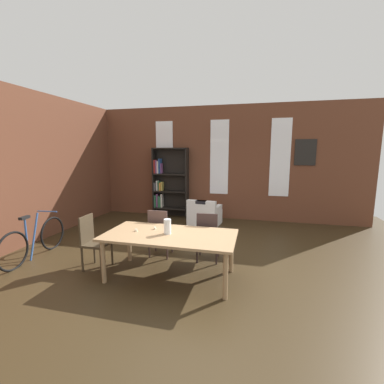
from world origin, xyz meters
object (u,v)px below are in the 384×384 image
(vase_on_table, at_px, (167,226))
(armchair_white, at_px, (204,215))
(bicycle_second, at_px, (34,240))
(dining_chair_far_right, at_px, (208,235))
(dining_chair_far_left, at_px, (160,231))
(dining_table, at_px, (170,238))
(dining_chair_head_left, at_px, (93,240))
(bookshelf_tall, at_px, (168,182))
(potted_plant_by_shelf, at_px, (155,218))

(vase_on_table, bearing_deg, armchair_white, 90.13)
(armchair_white, xyz_separation_m, bicycle_second, (-2.76, -2.99, 0.07))
(dining_chair_far_right, height_order, dining_chair_far_left, same)
(dining_table, height_order, vase_on_table, vase_on_table)
(dining_chair_far_left, distance_m, dining_chair_head_left, 1.22)
(dining_chair_far_left, bearing_deg, armchair_white, 79.67)
(bookshelf_tall, distance_m, bicycle_second, 4.05)
(dining_chair_far_left, relative_size, armchair_white, 1.06)
(bicycle_second, bearing_deg, armchair_white, 47.31)
(dining_table, xyz_separation_m, dining_chair_far_right, (0.48, 0.76, -0.16))
(dining_chair_head_left, xyz_separation_m, bicycle_second, (-1.38, 0.11, -0.16))
(bookshelf_tall, bearing_deg, bicycle_second, -111.25)
(vase_on_table, xyz_separation_m, dining_chair_far_left, (-0.43, 0.76, -0.35))
(dining_chair_head_left, relative_size, armchair_white, 1.06)
(bookshelf_tall, xyz_separation_m, bicycle_second, (-1.44, -3.71, -0.74))
(bicycle_second, bearing_deg, vase_on_table, -2.18)
(vase_on_table, distance_m, dining_chair_head_left, 1.44)
(bookshelf_tall, bearing_deg, dining_chair_far_left, -73.73)
(dining_table, height_order, dining_chair_far_left, dining_chair_far_left)
(armchair_white, bearing_deg, potted_plant_by_shelf, -161.90)
(dining_table, bearing_deg, bookshelf_tall, 109.69)
(vase_on_table, distance_m, bicycle_second, 2.82)
(dining_chair_far_left, relative_size, bicycle_second, 0.55)
(potted_plant_by_shelf, bearing_deg, dining_table, -63.39)
(vase_on_table, bearing_deg, bicycle_second, 177.82)
(dining_chair_far_right, bearing_deg, vase_on_table, -124.44)
(bookshelf_tall, bearing_deg, dining_chair_head_left, -90.98)
(dining_table, xyz_separation_m, armchair_white, (-0.05, 3.10, -0.39))
(dining_chair_far_right, relative_size, dining_chair_far_left, 1.00)
(dining_chair_head_left, xyz_separation_m, armchair_white, (1.39, 3.10, -0.23))
(dining_chair_far_right, bearing_deg, dining_chair_head_left, -158.35)
(dining_table, bearing_deg, potted_plant_by_shelf, 116.61)
(dining_chair_far_left, relative_size, dining_chair_head_left, 1.00)
(bicycle_second, relative_size, potted_plant_by_shelf, 3.98)
(dining_chair_far_left, xyz_separation_m, potted_plant_by_shelf, (-0.87, 1.92, -0.28))
(bicycle_second, distance_m, potted_plant_by_shelf, 2.96)
(dining_table, distance_m, vase_on_table, 0.19)
(dining_chair_head_left, distance_m, armchair_white, 3.41)
(dining_chair_far_left, height_order, dining_chair_head_left, same)
(dining_table, xyz_separation_m, bookshelf_tall, (-1.37, 3.82, 0.42))
(armchair_white, bearing_deg, dining_chair_head_left, -114.07)
(dining_chair_head_left, xyz_separation_m, bookshelf_tall, (0.07, 3.82, 0.57))
(vase_on_table, relative_size, armchair_white, 0.27)
(potted_plant_by_shelf, bearing_deg, armchair_white, 18.10)
(bicycle_second, height_order, potted_plant_by_shelf, bicycle_second)
(armchair_white, bearing_deg, bicycle_second, -132.69)
(dining_chair_far_left, bearing_deg, dining_chair_head_left, -141.63)
(bookshelf_tall, relative_size, bicycle_second, 1.25)
(bookshelf_tall, height_order, armchair_white, bookshelf_tall)
(dining_table, bearing_deg, bicycle_second, 177.85)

